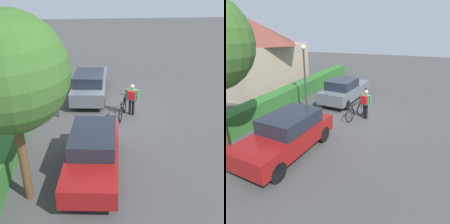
# 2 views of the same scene
# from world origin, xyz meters

# --- Properties ---
(ground_plane) EXTENTS (60.00, 60.00, 0.00)m
(ground_plane) POSITION_xyz_m (0.00, 0.00, 0.00)
(ground_plane) COLOR #434343
(hedge_row) EXTENTS (19.68, 0.90, 1.05)m
(hedge_row) POSITION_xyz_m (0.00, 4.79, 0.52)
(hedge_row) COLOR #2E6B2A
(hedge_row) RESTS_ON ground
(parked_car_near) EXTENTS (4.26, 2.12, 1.53)m
(parked_car_near) POSITION_xyz_m (-4.54, 1.57, 0.81)
(parked_car_near) COLOR maroon
(parked_car_near) RESTS_ON ground
(parked_car_far) EXTENTS (4.61, 2.16, 1.54)m
(parked_car_far) POSITION_xyz_m (2.04, 1.59, 0.77)
(parked_car_far) COLOR slate
(parked_car_far) RESTS_ON ground
(bicycle) EXTENTS (1.75, 0.70, 0.96)m
(bicycle) POSITION_xyz_m (-0.49, 0.09, 0.41)
(bicycle) COLOR black
(bicycle) RESTS_ON ground
(person_rider) EXTENTS (0.47, 0.61, 1.57)m
(person_rider) POSITION_xyz_m (-0.32, -0.36, 0.95)
(person_rider) COLOR black
(person_rider) RESTS_ON ground
(street_lamp) EXTENTS (0.28, 0.28, 3.70)m
(street_lamp) POSITION_xyz_m (-0.24, 3.19, 2.44)
(street_lamp) COLOR #38383D
(street_lamp) RESTS_ON ground
(tree_kerbside) EXTENTS (3.11, 3.11, 5.62)m
(tree_kerbside) POSITION_xyz_m (-5.58, 3.60, 4.05)
(tree_kerbside) COLOR brown
(tree_kerbside) RESTS_ON ground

